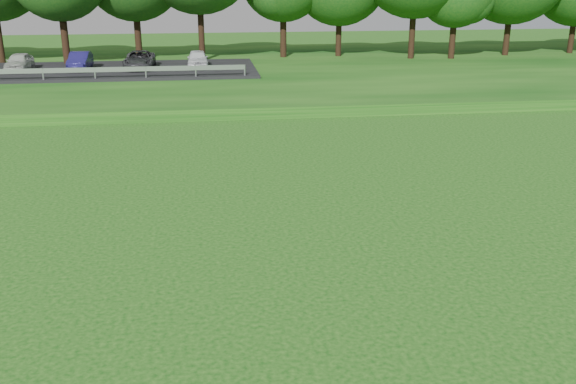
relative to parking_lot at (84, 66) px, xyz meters
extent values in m
cube|color=#0C3E0D|center=(23.72, 1.20, -0.72)|extent=(130.00, 30.00, 0.60)
cube|color=gray|center=(23.72, -12.80, -1.00)|extent=(130.00, 1.60, 0.04)
cube|color=black|center=(-0.28, 0.20, -0.33)|extent=(24.00, 9.00, 0.18)
imported|color=beige|center=(-4.28, 0.20, 0.36)|extent=(1.42, 3.52, 1.20)
imported|color=#1C1855|center=(-0.28, 0.20, 0.36)|extent=(1.27, 3.64, 1.20)
imported|color=#36353A|center=(3.72, 0.20, 0.36)|extent=(1.99, 4.32, 1.20)
imported|color=white|center=(7.72, 0.20, 0.36)|extent=(1.42, 3.52, 1.20)
camera|label=1|loc=(7.86, -45.80, 6.05)|focal=40.00mm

